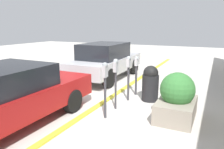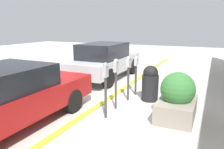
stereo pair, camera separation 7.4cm
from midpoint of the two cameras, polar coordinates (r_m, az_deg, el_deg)
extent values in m
plane|color=beige|center=(6.86, -1.47, -7.13)|extent=(40.00, 40.00, 0.00)
cube|color=gold|center=(6.89, -2.07, -6.87)|extent=(19.00, 0.16, 0.04)
cylinder|color=#38383D|center=(5.54, -2.05, -6.13)|extent=(0.07, 0.07, 1.08)
cube|color=#B7B7BC|center=(5.36, -2.10, 0.84)|extent=(0.17, 0.09, 0.30)
sphere|color=gray|center=(5.33, -2.12, 2.42)|extent=(0.14, 0.14, 0.14)
cylinder|color=#38383D|center=(6.14, 0.66, -4.25)|extent=(0.06, 0.06, 1.08)
cube|color=#B7B7BC|center=(5.97, 0.67, 2.06)|extent=(0.17, 0.09, 0.30)
sphere|color=gray|center=(5.95, 0.68, 3.46)|extent=(0.14, 0.14, 0.14)
cylinder|color=#38383D|center=(6.86, 3.95, -2.44)|extent=(0.07, 0.07, 1.08)
cube|color=#B7B7BC|center=(6.72, 4.04, 3.09)|extent=(0.17, 0.09, 0.27)
sphere|color=gray|center=(6.70, 4.05, 4.21)|extent=(0.15, 0.15, 0.15)
cylinder|color=#38383D|center=(7.46, 5.93, -1.51)|extent=(0.07, 0.07, 1.01)
cube|color=#B7B7BC|center=(7.33, 6.04, 3.28)|extent=(0.15, 0.09, 0.25)
sphere|color=gray|center=(7.31, 6.07, 4.26)|extent=(0.13, 0.13, 0.13)
cube|color=gray|center=(5.85, 16.11, -8.67)|extent=(1.37, 0.89, 0.49)
sphere|color=#387A38|center=(5.69, 16.43, -3.73)|extent=(0.86, 0.86, 0.86)
cube|color=maroon|center=(5.66, -26.97, -6.44)|extent=(4.62, 2.01, 0.58)
cylinder|color=black|center=(6.10, -10.62, -6.78)|extent=(0.63, 0.24, 0.63)
cylinder|color=black|center=(7.28, -22.39, -4.33)|extent=(0.63, 0.24, 0.63)
cube|color=#B7B7BC|center=(9.77, -1.97, 2.83)|extent=(4.44, 1.83, 0.56)
cube|color=black|center=(9.53, -2.49, 6.23)|extent=(2.32, 1.59, 0.64)
cylinder|color=black|center=(10.74, 5.25, 2.17)|extent=(0.75, 0.21, 0.75)
cylinder|color=black|center=(11.39, -2.46, 2.81)|extent=(0.75, 0.21, 0.75)
cylinder|color=black|center=(8.27, -1.27, -0.96)|extent=(0.75, 0.21, 0.75)
cylinder|color=black|center=(9.10, -10.48, 0.08)|extent=(0.75, 0.21, 0.75)
cylinder|color=black|center=(6.97, 9.61, -3.43)|extent=(0.52, 0.52, 0.82)
sphere|color=black|center=(6.86, 9.75, 0.39)|extent=(0.46, 0.46, 0.46)
camera|label=1|loc=(0.04, 89.68, 0.07)|focal=35.00mm
camera|label=2|loc=(0.04, -90.32, -0.07)|focal=35.00mm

